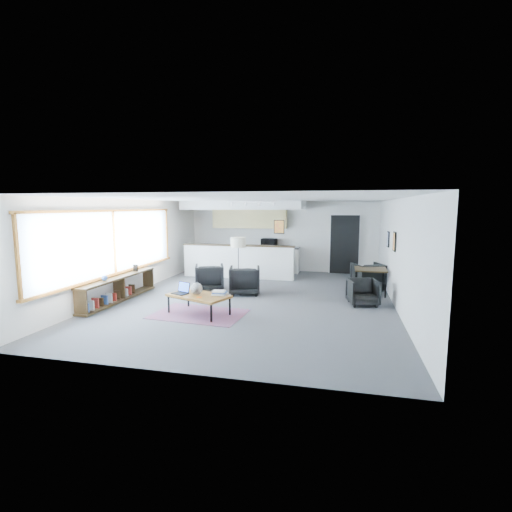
% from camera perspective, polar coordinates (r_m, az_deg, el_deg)
% --- Properties ---
extents(room, '(7.02, 9.02, 2.62)m').
position_cam_1_polar(room, '(9.55, -0.33, 0.97)').
color(room, '#4A4A4C').
rests_on(room, ground).
extents(window, '(0.10, 5.95, 1.66)m').
position_cam_1_polar(window, '(10.12, -21.04, 1.72)').
color(window, '#8CBFFF').
rests_on(window, room).
extents(console, '(0.35, 3.00, 0.80)m').
position_cam_1_polar(console, '(10.08, -20.44, -4.78)').
color(console, '#332412').
rests_on(console, floor).
extents(kitchenette, '(4.20, 1.96, 2.60)m').
position_cam_1_polar(kitchenette, '(13.42, -1.63, 3.22)').
color(kitchenette, white).
rests_on(kitchenette, floor).
extents(doorway, '(1.10, 0.12, 2.15)m').
position_cam_1_polar(doorway, '(13.71, 13.45, 1.84)').
color(doorway, black).
rests_on(doorway, room).
extents(track_light, '(1.60, 0.07, 0.15)m').
position_cam_1_polar(track_light, '(11.77, -0.64, 8.21)').
color(track_light, silver).
rests_on(track_light, room).
extents(wall_art_lower, '(0.03, 0.38, 0.48)m').
position_cam_1_polar(wall_art_lower, '(9.75, 20.51, 2.10)').
color(wall_art_lower, black).
rests_on(wall_art_lower, room).
extents(wall_art_upper, '(0.03, 0.34, 0.44)m').
position_cam_1_polar(wall_art_upper, '(11.04, 19.65, 2.47)').
color(wall_art_upper, black).
rests_on(wall_art_upper, room).
extents(kilim_rug, '(2.11, 1.52, 0.01)m').
position_cam_1_polar(kilim_rug, '(8.54, -8.74, -8.79)').
color(kilim_rug, '#64364E').
rests_on(kilim_rug, floor).
extents(coffee_table, '(1.54, 1.17, 0.45)m').
position_cam_1_polar(coffee_table, '(8.43, -8.80, -6.13)').
color(coffee_table, brown).
rests_on(coffee_table, floor).
extents(laptop, '(0.44, 0.40, 0.25)m').
position_cam_1_polar(laptop, '(8.61, -11.31, -5.17)').
color(laptop, black).
rests_on(laptop, coffee_table).
extents(ceramic_pot, '(0.27, 0.27, 0.27)m').
position_cam_1_polar(ceramic_pot, '(8.41, -9.13, -4.99)').
color(ceramic_pot, gray).
rests_on(ceramic_pot, coffee_table).
extents(book_stack, '(0.34, 0.28, 0.10)m').
position_cam_1_polar(book_stack, '(8.35, -5.64, -5.66)').
color(book_stack, silver).
rests_on(book_stack, coffee_table).
extents(coaster, '(0.13, 0.13, 0.01)m').
position_cam_1_polar(coaster, '(8.18, -8.74, -6.29)').
color(coaster, '#E5590C').
rests_on(coaster, coffee_table).
extents(armchair_left, '(1.01, 0.98, 0.82)m').
position_cam_1_polar(armchair_left, '(10.83, -7.18, -3.06)').
color(armchair_left, black).
rests_on(armchair_left, floor).
extents(armchair_right, '(0.98, 0.94, 0.85)m').
position_cam_1_polar(armchair_right, '(10.26, -1.76, -3.53)').
color(armchair_right, black).
rests_on(armchair_right, floor).
extents(floor_lamp, '(0.56, 0.56, 1.53)m').
position_cam_1_polar(floor_lamp, '(10.69, -2.75, 1.82)').
color(floor_lamp, black).
rests_on(floor_lamp, floor).
extents(dining_table, '(0.85, 0.85, 0.71)m').
position_cam_1_polar(dining_table, '(10.68, 17.20, -2.20)').
color(dining_table, '#332412').
rests_on(dining_table, floor).
extents(dining_chair_near, '(0.69, 0.66, 0.60)m').
position_cam_1_polar(dining_chair_near, '(9.50, 16.13, -5.49)').
color(dining_chair_near, black).
rests_on(dining_chair_near, floor).
extents(dining_chair_far, '(0.89, 0.87, 0.71)m').
position_cam_1_polar(dining_chair_far, '(11.45, 16.89, -3.03)').
color(dining_chair_far, black).
rests_on(dining_chair_far, floor).
extents(microwave, '(0.57, 0.34, 0.37)m').
position_cam_1_polar(microwave, '(13.70, 2.01, 2.21)').
color(microwave, black).
rests_on(microwave, kitchenette).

